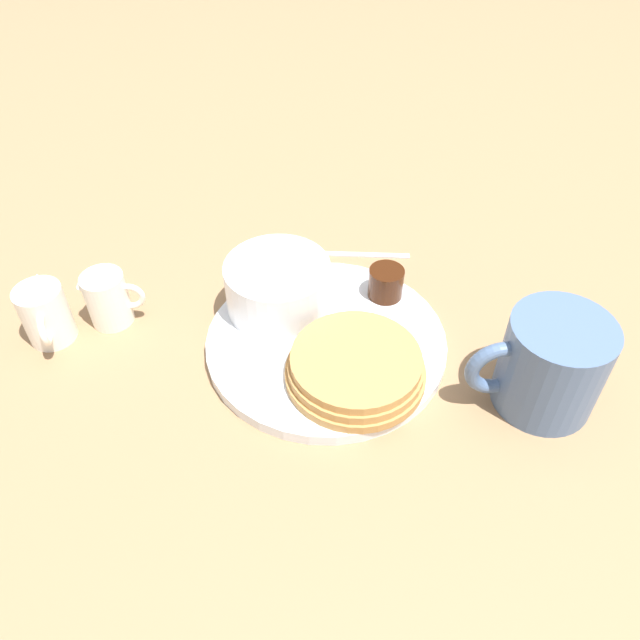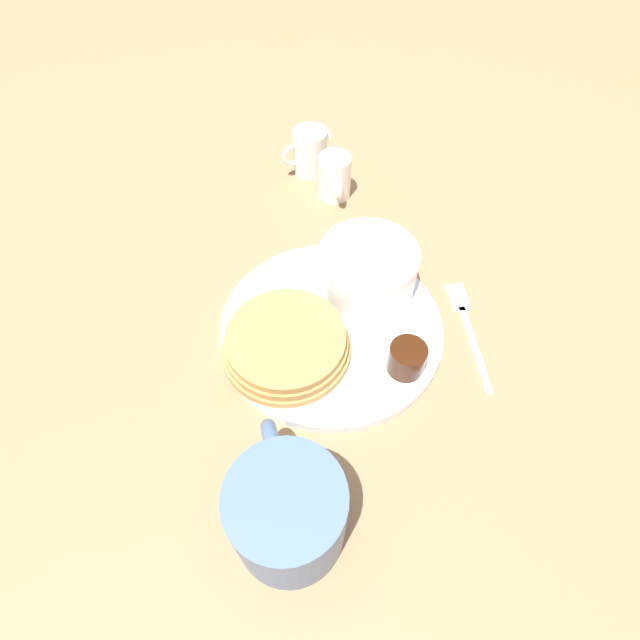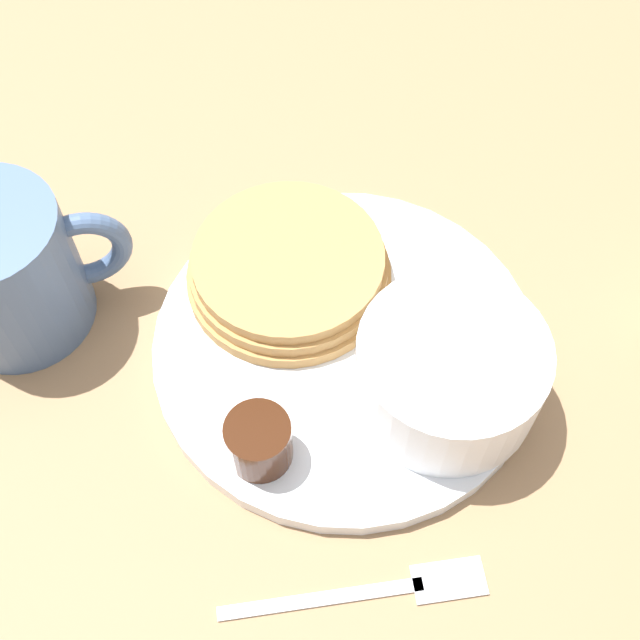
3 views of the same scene
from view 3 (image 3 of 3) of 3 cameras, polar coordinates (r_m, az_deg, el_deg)
The scene contains 8 objects.
ground_plane at distance 0.49m, azimuth 1.79°, elevation -2.08°, with size 4.00×4.00×0.00m, color #93704C.
plate at distance 0.48m, azimuth 1.81°, elevation -1.72°, with size 0.23×0.23×0.01m.
pancake_stack at distance 0.49m, azimuth -2.24°, elevation 3.71°, with size 0.13×0.13×0.03m.
bowl at distance 0.44m, azimuth 9.19°, elevation -3.51°, with size 0.10×0.10×0.05m.
syrup_cup at distance 0.43m, azimuth -4.37°, elevation -8.60°, with size 0.04×0.04×0.03m.
butter_ramekin at distance 0.45m, azimuth 9.88°, elevation -6.39°, with size 0.05×0.05×0.04m.
coffee_mug at distance 0.50m, azimuth -21.37°, elevation 3.30°, with size 0.09×0.12×0.09m.
fork at distance 0.44m, azimuth 4.71°, elevation -18.53°, with size 0.02×0.14×0.00m.
Camera 3 is at (-0.25, 0.03, 0.42)m, focal length 45.00 mm.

